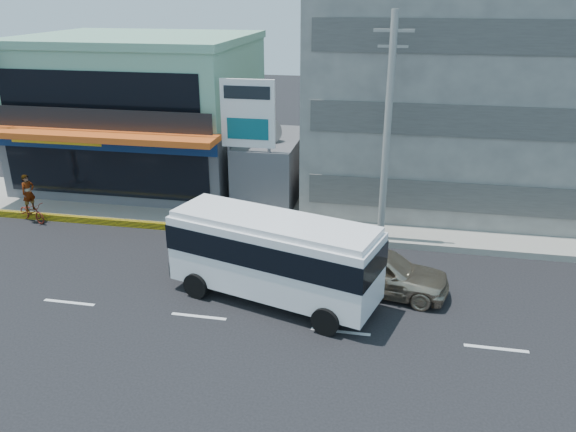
% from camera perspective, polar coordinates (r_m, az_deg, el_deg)
% --- Properties ---
extents(ground, '(120.00, 120.00, 0.00)m').
position_cam_1_polar(ground, '(20.29, -9.05, -10.05)').
color(ground, black).
rests_on(ground, ground).
extents(sidewalk, '(70.00, 5.00, 0.30)m').
position_cam_1_polar(sidewalk, '(27.67, 7.43, -0.56)').
color(sidewalk, gray).
rests_on(sidewalk, ground).
extents(shop_building, '(12.40, 11.70, 8.00)m').
position_cam_1_polar(shop_building, '(33.91, -14.45, 9.94)').
color(shop_building, '#4E4F54').
rests_on(shop_building, ground).
extents(concrete_building, '(16.00, 12.00, 14.00)m').
position_cam_1_polar(concrete_building, '(31.50, 18.19, 14.23)').
color(concrete_building, gray).
rests_on(concrete_building, ground).
extents(gap_structure, '(3.00, 6.00, 3.50)m').
position_cam_1_polar(gap_structure, '(30.12, -1.63, 4.73)').
color(gap_structure, '#4E4F54').
rests_on(gap_structure, ground).
extents(satellite_dish, '(1.50, 1.50, 0.15)m').
position_cam_1_polar(satellite_dish, '(28.68, -2.11, 7.63)').
color(satellite_dish, slate).
rests_on(satellite_dish, gap_structure).
extents(billboard, '(2.60, 0.18, 6.90)m').
position_cam_1_polar(billboard, '(26.79, -4.08, 9.54)').
color(billboard, gray).
rests_on(billboard, ground).
extents(utility_pole_near, '(1.60, 0.30, 10.00)m').
position_cam_1_polar(utility_pole_near, '(24.11, 10.04, 8.41)').
color(utility_pole_near, '#999993').
rests_on(utility_pole_near, ground).
extents(minibus, '(8.08, 4.54, 3.22)m').
position_cam_1_polar(minibus, '(20.18, -1.48, -3.70)').
color(minibus, white).
rests_on(minibus, ground).
extents(sedan, '(5.28, 2.78, 1.71)m').
position_cam_1_polar(sedan, '(21.46, 9.43, -5.55)').
color(sedan, tan).
rests_on(sedan, ground).
extents(motorcycle_rider, '(2.00, 1.32, 2.42)m').
position_cam_1_polar(motorcycle_rider, '(30.34, -24.67, 0.91)').
color(motorcycle_rider, '#4C130A').
rests_on(motorcycle_rider, ground).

